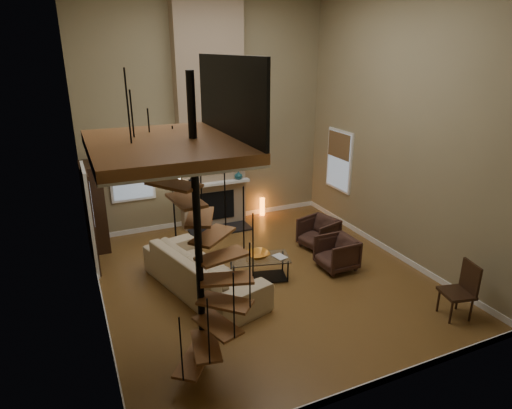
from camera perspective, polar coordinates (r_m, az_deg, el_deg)
name	(u,v)px	position (r m, az deg, el deg)	size (l,w,h in m)	color
ground	(264,278)	(8.67, 1.09, -9.60)	(6.00, 6.50, 0.01)	olive
back_wall	(208,114)	(10.68, -6.34, 11.65)	(6.00, 0.02, 5.50)	#8E805B
front_wall	(390,193)	(5.04, 17.09, 1.49)	(6.00, 0.02, 5.50)	#8E805B
left_wall	(82,155)	(7.00, -21.77, 5.99)	(0.02, 6.50, 5.50)	#8E805B
right_wall	(400,127)	(9.35, 18.37, 9.60)	(0.02, 6.50, 5.50)	#8E805B
baseboard_back	(212,219)	(11.37, -5.81, -1.89)	(6.00, 0.02, 0.12)	white
baseboard_front	(368,386)	(6.39, 14.42, -22.01)	(6.00, 0.02, 0.12)	white
baseboard_left	(105,310)	(8.02, -19.20, -12.95)	(0.02, 6.50, 0.12)	white
baseboard_right	(386,248)	(10.13, 16.68, -5.50)	(0.02, 6.50, 0.12)	white
chimney_breast	(210,115)	(10.50, -6.01, 11.52)	(1.60, 0.38, 5.50)	#9D8366
hearth	(220,230)	(10.80, -4.68, -3.30)	(1.50, 0.60, 0.04)	black
firebox	(216,206)	(10.86, -5.27, -0.17)	(0.95, 0.02, 0.72)	black
mantel	(216,184)	(10.60, -5.23, 2.74)	(1.70, 0.18, 0.06)	white
mirror_frame	(214,151)	(10.44, -5.47, 7.03)	(0.94, 0.94, 0.10)	black
mirror_disc	(214,151)	(10.45, -5.49, 7.04)	(0.80, 0.80, 0.01)	white
vase_left	(193,180)	(10.44, -8.19, 3.23)	(0.24, 0.24, 0.25)	black
vase_right	(239,175)	(10.79, -2.30, 3.88)	(0.20, 0.20, 0.21)	#16474E
window_back	(131,169)	(10.47, -16.02, 4.52)	(1.02, 0.06, 1.52)	white
window_right	(339,159)	(11.09, 10.81, 5.81)	(0.06, 1.02, 1.52)	white
entry_door	(91,220)	(9.21, -20.80, -1.88)	(0.10, 1.05, 2.16)	white
loft	(173,140)	(5.26, -10.82, 8.27)	(1.70, 2.20, 1.09)	#955D30
spiral_stair	(200,248)	(5.79, -7.39, -5.65)	(1.47, 1.47, 4.06)	black
hutch	(95,208)	(10.18, -20.36, -0.38)	(0.42, 0.88, 1.98)	black
sofa	(202,271)	(8.16, -7.07, -8.57)	(2.73, 1.07, 0.80)	tan
armchair_near	(320,232)	(9.89, 8.43, -3.59)	(0.72, 0.74, 0.68)	#3B231B
armchair_far	(339,253)	(9.01, 10.87, -6.20)	(0.70, 0.72, 0.66)	#3B231B
coffee_table	(259,266)	(8.50, 0.41, -8.00)	(1.26, 0.84, 0.44)	silver
bowl	(258,255)	(8.44, 0.27, -6.57)	(0.43, 0.43, 0.11)	orange
book	(279,257)	(8.44, 3.02, -6.90)	(0.20, 0.27, 0.03)	gray
floor_lamp	(172,183)	(9.86, -10.90, 2.75)	(0.38, 0.38, 1.70)	black
accent_lamp	(262,207)	(11.63, 0.82, -0.27)	(0.13, 0.13, 0.47)	orange
side_chair	(462,288)	(8.05, 25.36, -9.86)	(0.56, 0.56, 0.99)	black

